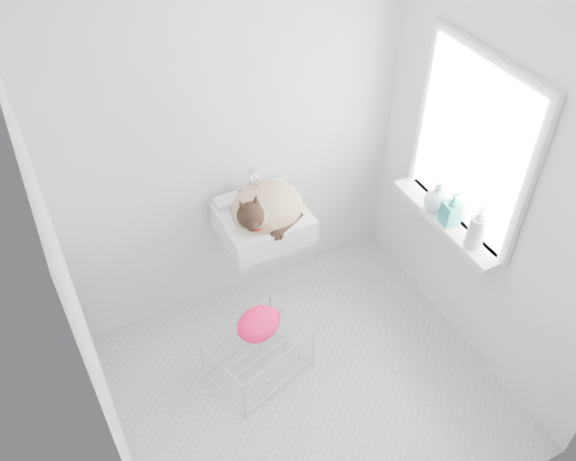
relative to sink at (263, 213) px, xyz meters
name	(u,v)px	position (x,y,z in m)	size (l,w,h in m)	color
floor	(310,390)	(-0.05, -0.74, -0.85)	(2.20, 2.00, 0.02)	#A9ABAD
back_wall	(234,138)	(-0.05, 0.26, 0.40)	(2.20, 0.02, 2.50)	white
right_wall	(496,180)	(1.05, -0.74, 0.40)	(0.02, 2.00, 2.50)	white
left_wall	(84,325)	(-1.15, -0.74, 0.40)	(0.02, 2.00, 2.50)	white
window_glass	(473,146)	(1.03, -0.54, 0.50)	(0.01, 0.80, 1.00)	white
window_frame	(471,146)	(1.02, -0.54, 0.50)	(0.04, 0.90, 1.10)	white
windowsill	(446,221)	(0.96, -0.54, -0.02)	(0.16, 0.88, 0.04)	white
sink	(263,213)	(0.00, 0.00, 0.00)	(0.52, 0.46, 0.21)	white
faucet	(250,178)	(0.00, 0.18, 0.14)	(0.19, 0.13, 0.19)	silver
cat	(266,209)	(0.01, -0.02, 0.04)	(0.52, 0.46, 0.30)	tan
wire_rack	(259,356)	(-0.27, -0.47, -0.70)	(0.56, 0.39, 0.34)	silver
towel	(258,327)	(-0.24, -0.42, -0.48)	(0.29, 0.20, 0.12)	red
bottle_a	(472,245)	(0.95, -0.79, 0.00)	(0.09, 0.09, 0.23)	silver
bottle_b	(448,222)	(0.95, -0.57, 0.00)	(0.10, 0.10, 0.21)	#1E8078
bottle_c	(434,209)	(0.95, -0.44, 0.00)	(0.15, 0.15, 0.19)	silver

